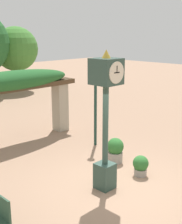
# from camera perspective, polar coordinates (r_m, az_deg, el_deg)

# --- Properties ---
(ground_plane) EXTENTS (60.00, 60.00, 0.00)m
(ground_plane) POSITION_cam_1_polar(r_m,az_deg,el_deg) (8.51, 4.59, -13.21)
(ground_plane) COLOR #9E7A60
(pedestal_clock) EXTENTS (0.62, 0.67, 3.55)m
(pedestal_clock) POSITION_cam_1_polar(r_m,az_deg,el_deg) (7.62, 2.69, 0.39)
(pedestal_clock) COLOR #2D473D
(pedestal_clock) RESTS_ON ground
(pergola) EXTENTS (5.31, 1.08, 2.64)m
(pergola) POSITION_cam_1_polar(r_m,az_deg,el_deg) (11.33, -13.99, 4.26)
(pergola) COLOR #A89E89
(pergola) RESTS_ON ground
(potted_plant_near_left) EXTENTS (0.52, 0.52, 0.78)m
(potted_plant_near_left) POSITION_cam_1_polar(r_m,az_deg,el_deg) (9.75, 4.46, -6.91)
(potted_plant_near_left) COLOR gray
(potted_plant_near_left) RESTS_ON ground
(potted_plant_near_right) EXTENTS (0.44, 0.44, 0.59)m
(potted_plant_near_right) POSITION_cam_1_polar(r_m,az_deg,el_deg) (9.00, 9.06, -9.59)
(potted_plant_near_right) COLOR gray
(potted_plant_near_right) RESTS_ON ground
(lamp_post) EXTENTS (0.25, 0.25, 2.94)m
(lamp_post) POSITION_cam_1_polar(r_m,az_deg,el_deg) (10.77, 0.82, 3.41)
(lamp_post) COLOR #19382D
(lamp_post) RESTS_ON ground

